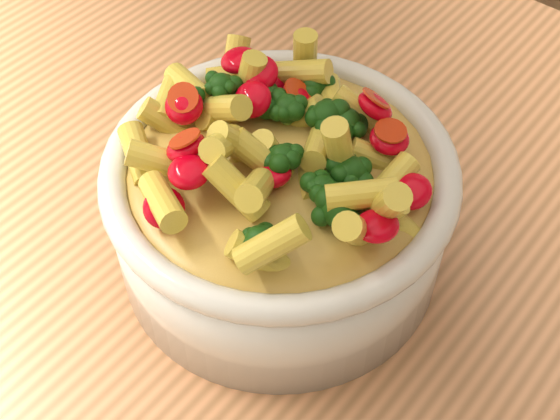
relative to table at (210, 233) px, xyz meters
The scene contains 3 objects.
table is the anchor object (origin of this frame).
serving_bowl 0.20m from the table, 16.95° to the right, with size 0.25×0.25×0.11m.
pasta_salad 0.26m from the table, 16.95° to the right, with size 0.20×0.20×0.04m.
Camera 1 is at (0.35, -0.32, 1.39)m, focal length 50.00 mm.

